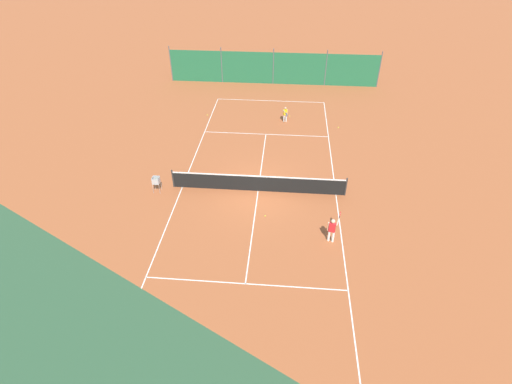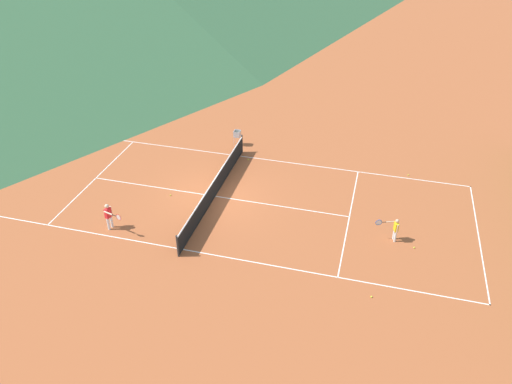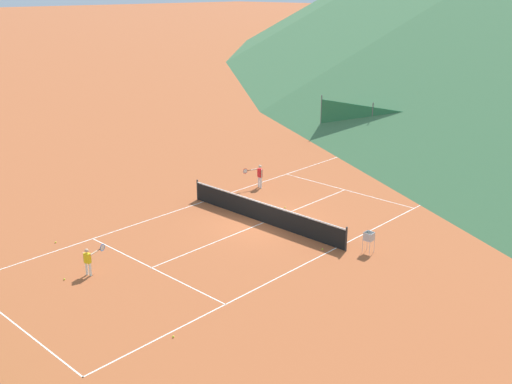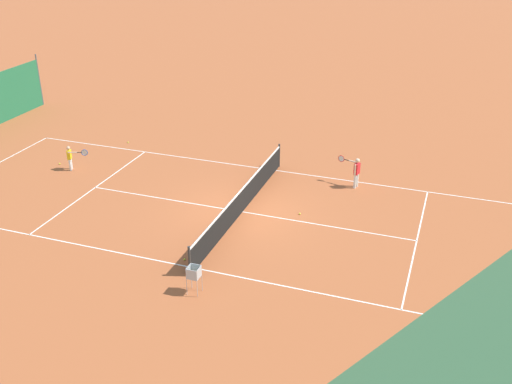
{
  "view_description": "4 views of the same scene",
  "coord_description": "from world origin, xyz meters",
  "px_view_note": "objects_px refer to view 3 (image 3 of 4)",
  "views": [
    {
      "loc": [
        -1.34,
        17.11,
        12.45
      ],
      "look_at": [
        -0.04,
        1.75,
        1.2
      ],
      "focal_mm": 28.0,
      "sensor_mm": 36.0,
      "label": 1
    },
    {
      "loc": [
        -18.68,
        -7.08,
        13.28
      ],
      "look_at": [
        -1.09,
        -2.32,
        1.33
      ],
      "focal_mm": 35.0,
      "sensor_mm": 36.0,
      "label": 2
    },
    {
      "loc": [
        17.2,
        -18.81,
        10.26
      ],
      "look_at": [
        -1.65,
        1.24,
        0.78
      ],
      "focal_mm": 42.0,
      "sensor_mm": 36.0,
      "label": 3
    },
    {
      "loc": [
        18.55,
        7.14,
        10.42
      ],
      "look_at": [
        -0.37,
        0.42,
        0.73
      ],
      "focal_mm": 42.0,
      "sensor_mm": 36.0,
      "label": 4
    }
  ],
  "objects_px": {
    "player_near_service": "(259,175)",
    "player_near_baseline": "(89,259)",
    "tennis_ball_far_corner": "(322,249)",
    "ball_hopper": "(369,238)",
    "tennis_ball_near_corner": "(56,242)",
    "tennis_ball_mid_court": "(173,337)",
    "tennis_net": "(264,212)",
    "tennis_ball_by_net_right": "(64,279)",
    "tennis_ball_service_box": "(441,189)",
    "tennis_ball_alley_right": "(285,208)",
    "tennis_ball_by_net_left": "(354,165)"
  },
  "relations": [
    {
      "from": "player_near_service",
      "to": "player_near_baseline",
      "type": "bearing_deg",
      "value": -78.65
    },
    {
      "from": "tennis_ball_far_corner",
      "to": "ball_hopper",
      "type": "relative_size",
      "value": 0.07
    },
    {
      "from": "tennis_ball_near_corner",
      "to": "tennis_ball_far_corner",
      "type": "bearing_deg",
      "value": 39.69
    },
    {
      "from": "tennis_ball_mid_court",
      "to": "player_near_service",
      "type": "bearing_deg",
      "value": 122.64
    },
    {
      "from": "player_near_baseline",
      "to": "tennis_ball_near_corner",
      "type": "xyz_separation_m",
      "value": [
        -3.64,
        0.61,
        -0.61
      ]
    },
    {
      "from": "tennis_net",
      "to": "tennis_ball_mid_court",
      "type": "height_order",
      "value": "tennis_net"
    },
    {
      "from": "tennis_ball_far_corner",
      "to": "tennis_ball_by_net_right",
      "type": "bearing_deg",
      "value": -121.52
    },
    {
      "from": "tennis_ball_mid_court",
      "to": "tennis_ball_service_box",
      "type": "bearing_deg",
      "value": 92.19
    },
    {
      "from": "tennis_ball_far_corner",
      "to": "player_near_baseline",
      "type": "bearing_deg",
      "value": -122.74
    },
    {
      "from": "tennis_ball_near_corner",
      "to": "ball_hopper",
      "type": "distance_m",
      "value": 13.09
    },
    {
      "from": "player_near_service",
      "to": "tennis_ball_alley_right",
      "type": "xyz_separation_m",
      "value": [
        3.08,
        -1.45,
        -0.7
      ]
    },
    {
      "from": "player_near_service",
      "to": "ball_hopper",
      "type": "xyz_separation_m",
      "value": [
        8.9,
        -3.04,
        -0.08
      ]
    },
    {
      "from": "tennis_net",
      "to": "tennis_ball_by_net_left",
      "type": "xyz_separation_m",
      "value": [
        -2.25,
        10.52,
        -0.47
      ]
    },
    {
      "from": "player_near_baseline",
      "to": "tennis_ball_service_box",
      "type": "relative_size",
      "value": 16.47
    },
    {
      "from": "tennis_net",
      "to": "tennis_ball_service_box",
      "type": "xyz_separation_m",
      "value": [
        3.66,
        9.99,
        -0.47
      ]
    },
    {
      "from": "tennis_ball_by_net_right",
      "to": "tennis_ball_far_corner",
      "type": "distance_m",
      "value": 10.17
    },
    {
      "from": "ball_hopper",
      "to": "tennis_ball_by_net_left",
      "type": "bearing_deg",
      "value": 127.02
    },
    {
      "from": "tennis_ball_by_net_right",
      "to": "tennis_ball_near_corner",
      "type": "distance_m",
      "value": 3.64
    },
    {
      "from": "ball_hopper",
      "to": "player_near_service",
      "type": "bearing_deg",
      "value": 161.15
    },
    {
      "from": "tennis_ball_mid_court",
      "to": "tennis_ball_by_net_right",
      "type": "height_order",
      "value": "same"
    },
    {
      "from": "tennis_ball_far_corner",
      "to": "tennis_ball_alley_right",
      "type": "bearing_deg",
      "value": 148.31
    },
    {
      "from": "tennis_ball_alley_right",
      "to": "tennis_ball_near_corner",
      "type": "bearing_deg",
      "value": -113.79
    },
    {
      "from": "tennis_net",
      "to": "player_near_service",
      "type": "bearing_deg",
      "value": 135.4
    },
    {
      "from": "tennis_ball_by_net_right",
      "to": "tennis_ball_alley_right",
      "type": "xyz_separation_m",
      "value": [
        1.01,
        11.32,
        0.0
      ]
    },
    {
      "from": "tennis_ball_by_net_left",
      "to": "tennis_ball_alley_right",
      "type": "height_order",
      "value": "same"
    },
    {
      "from": "tennis_net",
      "to": "tennis_ball_mid_court",
      "type": "xyz_separation_m",
      "value": [
        4.39,
        -8.92,
        -0.47
      ]
    },
    {
      "from": "player_near_baseline",
      "to": "tennis_ball_by_net_right",
      "type": "bearing_deg",
      "value": -109.52
    },
    {
      "from": "tennis_ball_by_net_right",
      "to": "tennis_ball_near_corner",
      "type": "height_order",
      "value": "same"
    },
    {
      "from": "tennis_ball_by_net_right",
      "to": "tennis_ball_mid_court",
      "type": "bearing_deg",
      "value": 3.04
    },
    {
      "from": "tennis_ball_alley_right",
      "to": "player_near_service",
      "type": "bearing_deg",
      "value": 154.78
    },
    {
      "from": "tennis_ball_far_corner",
      "to": "tennis_ball_mid_court",
      "type": "bearing_deg",
      "value": -85.91
    },
    {
      "from": "tennis_net",
      "to": "tennis_ball_near_corner",
      "type": "distance_m",
      "value": 9.13
    },
    {
      "from": "tennis_ball_alley_right",
      "to": "ball_hopper",
      "type": "xyz_separation_m",
      "value": [
        5.82,
        -1.59,
        0.62
      ]
    },
    {
      "from": "player_near_service",
      "to": "tennis_ball_by_net_right",
      "type": "xyz_separation_m",
      "value": [
        2.07,
        -12.77,
        -0.7
      ]
    },
    {
      "from": "tennis_ball_by_net_right",
      "to": "player_near_baseline",
      "type": "bearing_deg",
      "value": 70.48
    },
    {
      "from": "tennis_ball_by_net_right",
      "to": "tennis_ball_by_net_left",
      "type": "xyz_separation_m",
      "value": [
        -0.72,
        19.75,
        0.0
      ]
    },
    {
      "from": "player_near_service",
      "to": "tennis_ball_by_net_left",
      "type": "bearing_deg",
      "value": 79.08
    },
    {
      "from": "ball_hopper",
      "to": "tennis_ball_far_corner",
      "type": "bearing_deg",
      "value": -144.72
    },
    {
      "from": "tennis_ball_service_box",
      "to": "player_near_baseline",
      "type": "bearing_deg",
      "value": -104.89
    },
    {
      "from": "tennis_net",
      "to": "tennis_ball_far_corner",
      "type": "relative_size",
      "value": 139.09
    },
    {
      "from": "tennis_ball_mid_court",
      "to": "tennis_ball_alley_right",
      "type": "distance_m",
      "value": 12.05
    },
    {
      "from": "player_near_baseline",
      "to": "tennis_ball_alley_right",
      "type": "distance_m",
      "value": 10.47
    },
    {
      "from": "player_near_service",
      "to": "player_near_baseline",
      "type": "relative_size",
      "value": 1.16
    },
    {
      "from": "tennis_ball_mid_court",
      "to": "tennis_ball_service_box",
      "type": "relative_size",
      "value": 1.0
    },
    {
      "from": "player_near_baseline",
      "to": "tennis_ball_mid_court",
      "type": "bearing_deg",
      "value": -5.9
    },
    {
      "from": "tennis_ball_service_box",
      "to": "player_near_service",
      "type": "bearing_deg",
      "value": -138.38
    },
    {
      "from": "player_near_baseline",
      "to": "tennis_ball_service_box",
      "type": "distance_m",
      "value": 18.97
    },
    {
      "from": "tennis_net",
      "to": "tennis_ball_by_net_left",
      "type": "relative_size",
      "value": 139.09
    },
    {
      "from": "tennis_ball_alley_right",
      "to": "ball_hopper",
      "type": "distance_m",
      "value": 6.06
    },
    {
      "from": "tennis_ball_service_box",
      "to": "tennis_ball_near_corner",
      "type": "relative_size",
      "value": 1.0
    }
  ]
}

